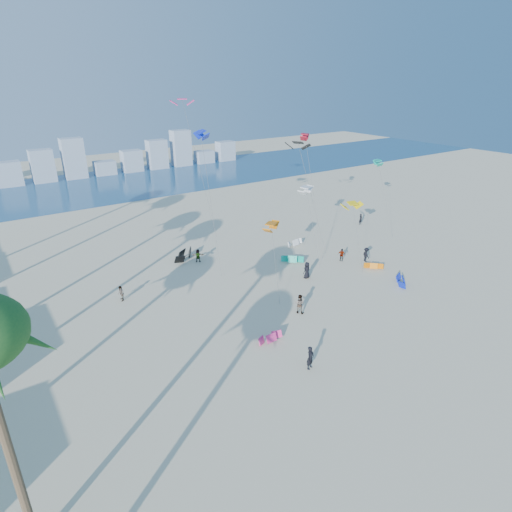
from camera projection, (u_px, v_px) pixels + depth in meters
ground at (354, 405)px, 28.31m from camera, size 220.00×220.00×0.00m
ocean at (82, 188)px, 82.98m from camera, size 220.00×220.00×0.00m
kitesurfer_near at (310, 358)px, 31.54m from camera, size 0.80×0.66×1.88m
kitesurfer_mid at (299, 304)px, 39.02m from camera, size 1.10×1.15×1.87m
kitesurfers_far at (285, 259)px, 48.87m from camera, size 37.36×12.32×1.84m
grounded_kites at (275, 266)px, 47.91m from camera, size 20.48×22.18×1.10m
flying_kites at (282, 160)px, 49.13m from camera, size 26.88×23.50×18.19m
distant_skyline at (61, 165)px, 88.75m from camera, size 85.00×3.00×8.40m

